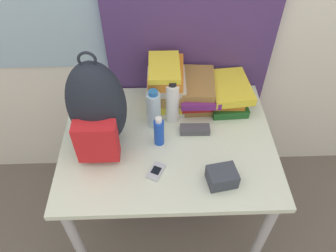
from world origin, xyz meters
The scene contains 13 objects.
wall_back centered at (0.00, 0.90, 1.25)m, with size 6.00×0.06×2.50m.
curtain_blue centered at (0.13, 0.84, 1.25)m, with size 0.90×0.04×2.50m.
desk centered at (0.00, 0.41, 0.67)m, with size 1.05×0.81×0.78m.
backpack centered at (-0.32, 0.41, 1.00)m, with size 0.27×0.28×0.52m.
book_stack_left centered at (0.00, 0.66, 0.92)m, with size 0.21×0.27×0.27m.
book_stack_center centered at (0.17, 0.66, 0.86)m, with size 0.20×0.29×0.16m.
book_stack_right centered at (0.33, 0.66, 0.85)m, with size 0.23×0.29×0.14m.
water_bottle centered at (-0.07, 0.52, 0.88)m, with size 0.07×0.07×0.23m.
sports_bottle centered at (0.03, 0.55, 0.90)m, with size 0.07×0.07×0.25m.
sunscreen_bottle centered at (-0.04, 0.39, 0.85)m, with size 0.05×0.05×0.17m.
cell_phone centered at (-0.06, 0.21, 0.78)m, with size 0.09×0.11×0.02m.
sunglasses_case centered at (0.14, 0.45, 0.79)m, with size 0.15×0.06×0.04m.
camera_pouch centered at (0.23, 0.15, 0.81)m, with size 0.14×0.12×0.08m.
Camera 1 is at (-0.04, -0.67, 2.01)m, focal length 35.00 mm.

